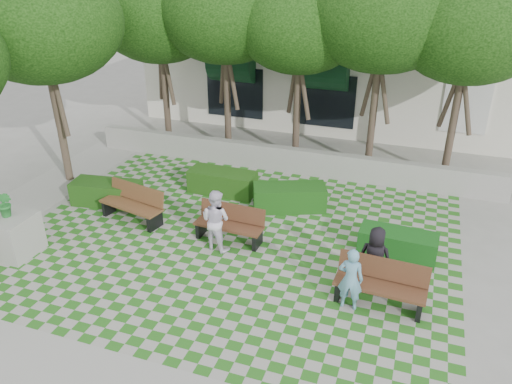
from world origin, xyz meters
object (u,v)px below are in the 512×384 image
at_px(bench_mid, 230,224).
at_px(person_blue, 351,279).
at_px(bench_east, 381,284).
at_px(hedge_west, 107,193).
at_px(hedge_midleft, 222,182).
at_px(person_white, 216,220).
at_px(person_dark, 375,258).
at_px(hedge_midright, 289,197).
at_px(planter_back, 12,233).
at_px(hedge_east, 397,244).
at_px(bench_west, 133,204).

distance_m(bench_mid, person_blue, 4.07).
relative_size(bench_east, hedge_west, 0.97).
distance_m(hedge_midleft, person_white, 3.42).
height_order(person_blue, person_dark, person_dark).
bearing_deg(hedge_midright, hedge_west, -164.19).
height_order(hedge_midleft, planter_back, planter_back).
bearing_deg(bench_mid, hedge_midleft, 119.60).
height_order(bench_east, hedge_east, bench_east).
relative_size(hedge_east, hedge_midright, 0.90).
xyz_separation_m(planter_back, person_blue, (8.78, 0.69, 0.15)).
distance_m(bench_east, person_white, 4.57).
xyz_separation_m(bench_mid, person_white, (-0.19, -0.52, 0.38)).
distance_m(bench_east, hedge_midright, 4.95).
distance_m(bench_mid, person_dark, 4.14).
height_order(bench_mid, hedge_midleft, bench_mid).
bearing_deg(hedge_east, bench_west, -175.54).
bearing_deg(person_white, person_dark, -171.72).
xyz_separation_m(bench_mid, planter_back, (-5.16, -2.52, 0.13)).
bearing_deg(bench_west, hedge_west, 167.93).
bearing_deg(planter_back, person_blue, 4.50).
relative_size(bench_mid, hedge_west, 0.91).
bearing_deg(hedge_east, bench_east, -95.49).
bearing_deg(hedge_east, bench_mid, -171.02).
relative_size(bench_east, planter_back, 1.13).
relative_size(person_dark, person_white, 0.93).
height_order(bench_west, hedge_west, bench_west).
xyz_separation_m(bench_east, hedge_east, (0.21, 2.17, -0.17)).
distance_m(hedge_midright, planter_back, 7.88).
xyz_separation_m(hedge_midleft, planter_back, (-3.82, -5.20, 0.23)).
bearing_deg(bench_east, person_white, 171.40).
relative_size(hedge_east, hedge_west, 0.93).
bearing_deg(person_white, bench_mid, -97.38).
height_order(bench_mid, person_blue, person_blue).
xyz_separation_m(hedge_east, hedge_midright, (-3.41, 1.60, 0.04)).
bearing_deg(person_dark, planter_back, 18.62).
distance_m(hedge_east, planter_back, 10.17).
distance_m(bench_west, hedge_midright, 4.75).
xyz_separation_m(bench_east, person_white, (-4.46, 0.95, 0.34)).
bearing_deg(person_white, person_blue, 174.01).
bearing_deg(hedge_midright, planter_back, -142.18).
bearing_deg(person_blue, person_white, -19.89).
relative_size(hedge_midleft, person_white, 1.28).
bearing_deg(person_blue, bench_mid, -27.67).
distance_m(bench_east, hedge_east, 2.18).
bearing_deg(bench_east, hedge_west, 169.31).
height_order(hedge_east, hedge_west, hedge_west).
bearing_deg(person_dark, hedge_west, -2.21).
bearing_deg(hedge_west, bench_east, -14.06).
bearing_deg(hedge_west, bench_west, -24.71).
height_order(bench_east, hedge_midleft, bench_east).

